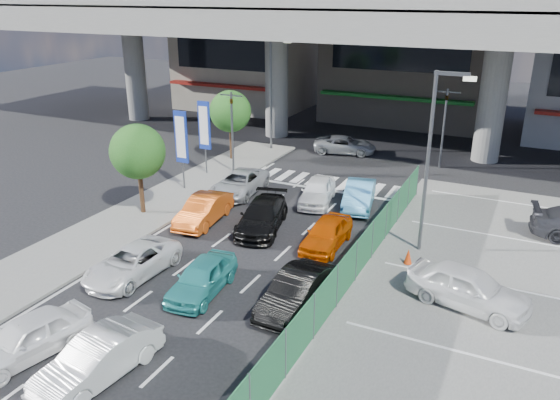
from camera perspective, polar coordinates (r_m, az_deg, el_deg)
The scene contains 29 objects.
ground at distance 22.86m, azimuth -6.65°, elevation -7.83°, with size 120.00×120.00×0.00m, color black.
parking_lot at distance 21.72m, azimuth 22.49°, elevation -11.03°, with size 12.00×28.00×0.06m, color #5E5E5C.
sidewalk_left at distance 29.57m, azimuth -14.07°, elevation -1.31°, with size 4.00×30.00×0.12m, color #5E5E5C.
fence_run at distance 21.20m, azimuth 7.07°, elevation -7.53°, with size 0.16×22.00×1.80m, color #205F37, non-canonical shape.
expressway at distance 40.35m, azimuth 10.40°, elevation 17.57°, with size 64.00×14.00×10.75m.
building_west at distance 55.89m, azimuth -3.35°, elevation 16.40°, with size 12.00×10.90×13.00m.
building_center at distance 51.05m, azimuth 13.84°, elevation 16.54°, with size 14.00×10.90×15.00m.
traffic_light_left at distance 34.24m, azimuth -5.07°, elevation 9.08°, with size 1.60×1.24×5.20m.
traffic_light_right at distance 36.86m, azimuth 16.92°, elevation 9.12°, with size 1.60×1.24×5.20m.
street_lamp_right at distance 23.90m, azimuth 15.72°, elevation 5.18°, with size 1.65×0.22×8.00m.
street_lamp_left at distance 39.33m, azimuth -0.74°, elevation 11.95°, with size 1.65×0.22×8.00m.
signboard_near at distance 31.73m, azimuth -10.28°, elevation 6.25°, with size 0.80×0.14×4.70m.
signboard_far at distance 34.33m, azimuth -7.91°, elevation 7.51°, with size 0.80×0.14×4.70m.
tree_near at distance 28.51m, azimuth -14.66°, elevation 4.89°, with size 2.80×2.80×4.80m.
tree_far at distance 37.26m, azimuth -5.22°, elevation 9.19°, with size 2.80×2.80×4.80m.
van_white_back_left at distance 19.58m, azimuth -24.82°, elevation -12.88°, with size 1.63×4.05×1.38m, color white.
hatch_white_back_mid at distance 17.83m, azimuth -18.49°, elevation -15.47°, with size 1.46×4.19×1.38m, color silver.
sedan_white_mid_left at distance 23.18m, azimuth -15.18°, elevation -6.32°, with size 2.06×4.46×1.24m, color white.
taxi_teal_mid at distance 21.40m, azimuth -8.17°, elevation -8.02°, with size 1.57×3.91×1.33m, color teal.
hatch_black_mid_right at distance 20.25m, azimuth 1.70°, elevation -9.52°, with size 1.46×4.19×1.38m, color black.
taxi_orange_left at distance 27.64m, azimuth -7.96°, elevation -1.03°, with size 1.46×4.19×1.38m, color #DC5514.
sedan_black_mid at distance 26.65m, azimuth -1.89°, elevation -1.69°, with size 1.93×4.76×1.38m, color black.
taxi_orange_right at distance 24.94m, azimuth 4.90°, elevation -3.49°, with size 1.57×3.89×1.33m, color #C44503.
wagon_silver_front_left at distance 31.44m, azimuth -4.25°, elevation 1.78°, with size 2.13×4.63×1.29m, color #A8ACB0.
sedan_white_front_mid at distance 29.99m, azimuth 3.93°, elevation 0.92°, with size 1.63×4.05×1.38m, color white.
kei_truck_front_right at distance 29.68m, azimuth 8.26°, elevation 0.52°, with size 1.46×4.19×1.38m, color #55ACE3.
crossing_wagon_silver at distance 39.67m, azimuth 6.78°, elevation 5.74°, with size 2.03×4.40×1.22m, color #9C9FA3.
parked_sedan_white at distance 21.37m, azimuth 19.06°, elevation -8.62°, with size 1.80×4.48×1.53m, color white.
traffic_cone at distance 23.99m, azimuth 13.24°, elevation -5.75°, with size 0.35×0.35×0.68m, color red.
Camera 1 is at (11.00, -16.76, 10.98)m, focal length 35.00 mm.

